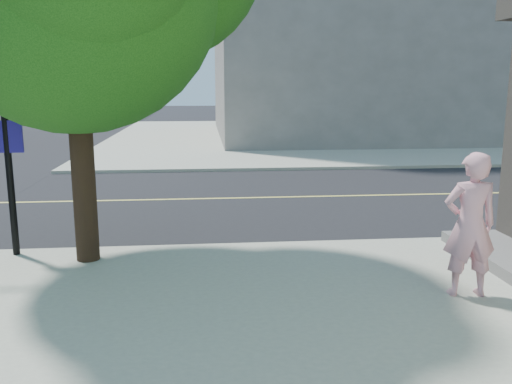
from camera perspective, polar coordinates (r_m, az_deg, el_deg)
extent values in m
cube|color=black|center=(14.85, -21.34, -0.99)|extent=(140.00, 9.00, 0.01)
cube|color=#9EA08E|center=(32.51, 11.38, 5.87)|extent=(29.00, 25.00, 0.12)
cube|color=slate|center=(33.27, 12.47, 18.13)|extent=(18.00, 16.00, 14.00)
imported|color=pink|center=(7.80, 21.49, -3.23)|extent=(0.75, 0.52, 1.96)
cylinder|color=black|center=(9.04, -17.80, 4.50)|extent=(0.37, 0.37, 3.70)
cylinder|color=black|center=(9.75, -24.69, 5.30)|extent=(0.11, 0.11, 3.98)
cube|color=white|center=(9.69, -24.67, 8.09)|extent=(0.52, 0.04, 0.19)
cube|color=navy|center=(9.71, -24.45, 5.30)|extent=(0.43, 0.04, 0.52)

